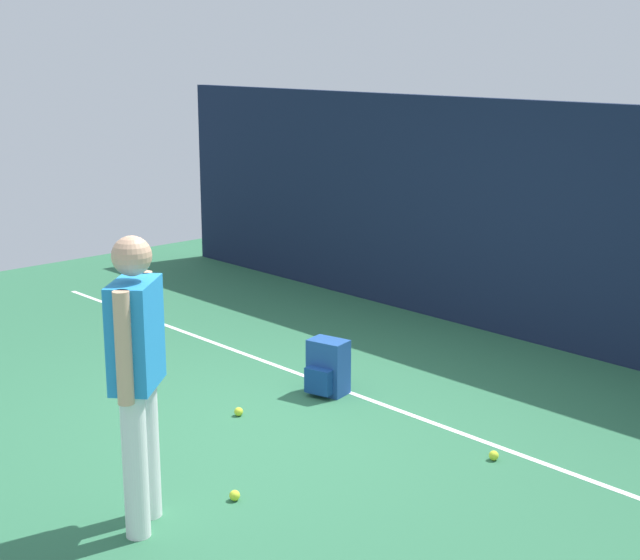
# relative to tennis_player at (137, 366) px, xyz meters

# --- Properties ---
(ground_plane) EXTENTS (12.00, 12.00, 0.00)m
(ground_plane) POSITION_rel_tennis_player_xyz_m (-0.67, 1.61, -0.97)
(ground_plane) COLOR #2D6B47
(back_fence) EXTENTS (10.00, 0.10, 2.22)m
(back_fence) POSITION_rel_tennis_player_xyz_m (-0.67, 4.61, 0.15)
(back_fence) COLOR #141E38
(back_fence) RESTS_ON ground
(court_line) EXTENTS (9.00, 0.05, 0.00)m
(court_line) POSITION_rel_tennis_player_xyz_m (-0.67, 2.39, -0.96)
(court_line) COLOR white
(court_line) RESTS_ON ground
(tennis_player) EXTENTS (0.43, 0.45, 1.70)m
(tennis_player) POSITION_rel_tennis_player_xyz_m (0.00, 0.00, 0.00)
(tennis_player) COLOR white
(tennis_player) RESTS_ON ground
(backpack) EXTENTS (0.34, 0.33, 0.44)m
(backpack) POSITION_rel_tennis_player_xyz_m (-0.84, 2.25, -0.76)
(backpack) COLOR #1E478C
(backpack) RESTS_ON ground
(tennis_ball_near_player) EXTENTS (0.07, 0.07, 0.07)m
(tennis_ball_near_player) POSITION_rel_tennis_player_xyz_m (0.84, 2.19, -0.93)
(tennis_ball_near_player) COLOR #CCE033
(tennis_ball_near_player) RESTS_ON ground
(tennis_ball_by_fence) EXTENTS (0.07, 0.07, 0.07)m
(tennis_ball_by_fence) POSITION_rel_tennis_player_xyz_m (-0.94, 1.44, -0.93)
(tennis_ball_by_fence) COLOR #CCE033
(tennis_ball_by_fence) RESTS_ON ground
(tennis_ball_mid_court) EXTENTS (0.07, 0.07, 0.07)m
(tennis_ball_mid_court) POSITION_rel_tennis_player_xyz_m (0.11, 0.57, -0.93)
(tennis_ball_mid_court) COLOR #CCE033
(tennis_ball_mid_court) RESTS_ON ground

